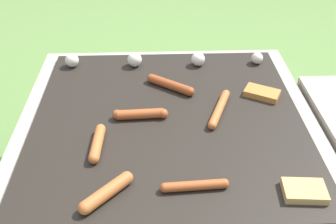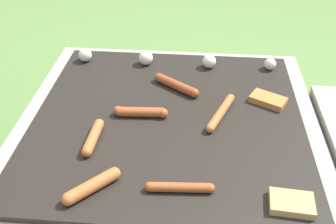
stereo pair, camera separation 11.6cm
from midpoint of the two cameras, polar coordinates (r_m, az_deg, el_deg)
The scene contains 11 objects.
ground_plane at distance 1.47m, azimuth 2.32°, elevation -14.37°, with size 14.00×14.00×0.00m, color #608442.
grill at distance 1.31m, azimuth 2.55°, elevation -8.47°, with size 0.90×0.90×0.43m.
sausage_front_right at distance 1.16m, azimuth -1.19°, elevation -0.10°, with size 0.16×0.04×0.03m.
sausage_front_center at distance 1.19m, azimuth 10.45°, elevation -0.17°, with size 0.09×0.18×0.03m.
sausage_back_right at distance 0.95m, azimuth -7.52°, elevation -10.74°, with size 0.12×0.12×0.03m.
sausage_back_center at distance 0.95m, azimuth 5.27°, elevation -11.00°, with size 0.17×0.03×0.02m.
sausage_mid_left at distance 1.08m, azimuth -7.84°, elevation -3.77°, with size 0.03×0.15×0.03m.
sausage_front_left at distance 1.29m, azimuth 3.77°, elevation 3.83°, with size 0.15×0.12×0.03m.
bread_slice_right at distance 0.98m, azimuth 20.87°, elevation -12.43°, with size 0.10×0.08×0.02m.
bread_slice_center at distance 1.28m, azimuth 16.87°, elevation 1.61°, with size 0.12×0.11×0.02m.
mushroom_row at distance 1.42m, azimuth 2.17°, elevation 7.63°, with size 0.71×0.06×0.05m.
Camera 2 is at (0.08, -0.93, 1.14)m, focal length 42.00 mm.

